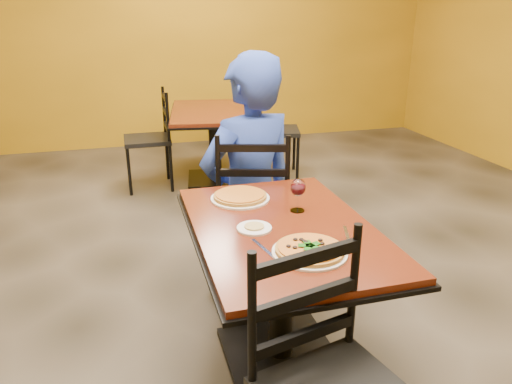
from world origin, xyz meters
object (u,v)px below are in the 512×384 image
object	(u,v)px
pizza_far	(240,195)
table_second	(214,129)
wine_glass	(298,194)
diner	(249,169)
plate_main	(310,252)
chair_second_right	(278,131)
chair_second_left	(147,140)
chair_main_far	(253,203)
table_main	(282,262)
pizza_main	(310,249)
plate_far	(240,198)
side_plate	(254,228)

from	to	relation	value
pizza_far	table_second	bearing A→B (deg)	82.23
pizza_far	wine_glass	world-z (taller)	wine_glass
diner	plate_main	bearing A→B (deg)	68.90
chair_second_right	plate_main	size ratio (longest dim) A/B	3.15
chair_second_left	wine_glass	world-z (taller)	chair_second_left
chair_second_right	diner	distance (m)	2.09
chair_main_far	pizza_far	distance (m)	0.62
table_main	chair_second_right	distance (m)	2.96
chair_main_far	pizza_far	world-z (taller)	chair_main_far
chair_second_left	pizza_main	distance (m)	3.15
table_main	pizza_far	distance (m)	0.45
chair_main_far	pizza_far	bearing A→B (deg)	83.80
plate_far	side_plate	size ratio (longest dim) A/B	1.94
chair_second_right	pizza_far	world-z (taller)	chair_second_right
plate_far	table_main	bearing A→B (deg)	-73.67
pizza_main	plate_far	xyz separation A→B (m)	(-0.13, 0.67, -0.02)
diner	wine_glass	size ratio (longest dim) A/B	8.14
diner	side_plate	world-z (taller)	diner
plate_far	side_plate	distance (m)	0.38
plate_main	plate_far	bearing A→B (deg)	100.81
table_second	wine_glass	distance (m)	2.69
chair_second_left	table_main	bearing A→B (deg)	9.52
chair_second_right	side_plate	world-z (taller)	chair_second_right
chair_main_far	diner	world-z (taller)	diner
wine_glass	side_plate	bearing A→B (deg)	-150.47
diner	chair_main_far	bearing A→B (deg)	139.93
chair_second_left	chair_second_right	bearing A→B (deg)	90.37
table_second	wine_glass	bearing A→B (deg)	-92.10
chair_main_far	chair_second_right	distance (m)	2.08
table_main	diner	world-z (taller)	diner
chair_main_far	wine_glass	bearing A→B (deg)	107.80
chair_second_left	diner	size ratio (longest dim) A/B	0.66
chair_second_left	side_plate	world-z (taller)	chair_second_left
plate_main	chair_second_right	bearing A→B (deg)	74.14
table_second	side_plate	world-z (taller)	side_plate
table_main	plate_main	xyz separation A→B (m)	(0.02, -0.29, 0.20)
pizza_main	pizza_far	bearing A→B (deg)	100.81
table_second	plate_main	world-z (taller)	plate_main
chair_second_right	plate_far	xyz separation A→B (m)	(-1.01, -2.44, 0.27)
diner	wine_glass	bearing A→B (deg)	75.30
plate_main	wine_glass	bearing A→B (deg)	76.11
wine_glass	pizza_far	bearing A→B (deg)	135.76
plate_far	pizza_far	xyz separation A→B (m)	(-0.00, 0.00, 0.02)
chair_second_left	wine_glass	size ratio (longest dim) A/B	5.41
table_second	chair_second_right	size ratio (longest dim) A/B	1.43
chair_second_right	pizza_main	xyz separation A→B (m)	(-0.88, -3.11, 0.28)
chair_main_far	chair_second_left	distance (m)	2.00
pizza_far	side_plate	world-z (taller)	pizza_far
chair_second_right	wine_glass	bearing A→B (deg)	178.46
table_second	diner	size ratio (longest dim) A/B	0.95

